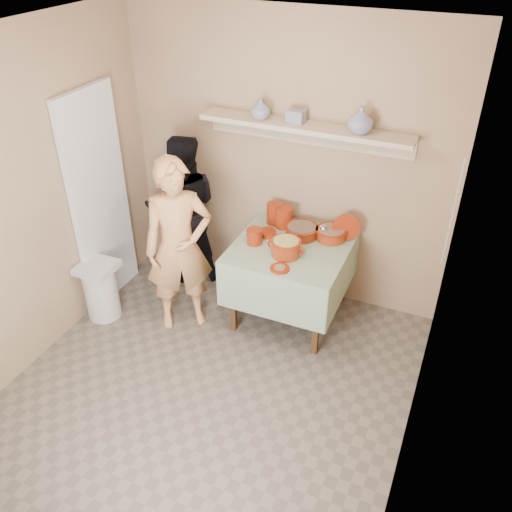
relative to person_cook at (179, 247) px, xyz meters
The scene contains 22 objects.
ground 1.30m from the person_cook, 54.37° to the right, with size 3.50×3.50×0.00m, color #675C51.
tile_panel 0.89m from the person_cook, behind, with size 0.06×0.70×2.00m, color silver.
plate_stack_a 0.95m from the person_cook, 53.37° to the left, with size 0.15×0.15×0.20m, color maroon.
plate_stack_b 0.99m from the person_cook, 47.85° to the left, with size 0.16×0.16×0.19m, color maroon.
bowl_stack 0.65m from the person_cook, 33.91° to the left, with size 0.14×0.14×0.14m, color maroon.
empty_bowl 0.79m from the person_cook, 41.76° to the left, with size 0.15×0.15×0.05m, color maroon.
propped_lid 1.45m from the person_cook, 30.63° to the left, with size 0.24×0.24×0.02m, color maroon.
vase_right 1.80m from the person_cook, 31.66° to the left, with size 0.20×0.20×0.21m, color navy.
vase_left 1.34m from the person_cook, 61.79° to the left, with size 0.16×0.16×0.17m, color navy.
ceramic_box 1.45m from the person_cook, 48.22° to the left, with size 0.14×0.10×0.10m, color navy.
person_cook is the anchor object (origin of this frame).
person_helper 0.75m from the person_cook, 117.52° to the left, with size 0.73×0.57×1.50m, color black.
room_shell 1.31m from the person_cook, 54.37° to the right, with size 3.04×3.54×2.62m.
serving_table 0.97m from the person_cook, 27.77° to the left, with size 0.97×0.97×0.76m.
cazuela_meat_a 1.08m from the person_cook, 36.08° to the left, with size 0.30×0.30×0.10m.
cazuela_meat_b 1.32m from the person_cook, 31.70° to the left, with size 0.28×0.28×0.10m.
ladle 1.25m from the person_cook, 31.95° to the left, with size 0.08×0.26×0.19m.
cazuela_rice 0.90m from the person_cook, 18.93° to the left, with size 0.33×0.25×0.14m.
front_plate 0.89m from the person_cook, ahead, with size 0.16×0.16×0.03m.
wall_shelf 1.44m from the person_cook, 45.73° to the left, with size 1.80×0.25×0.21m.
trash_bin 0.92m from the person_cook, 162.54° to the right, with size 0.32×0.32×0.56m.
electrical_cord 2.21m from the person_cook, 17.36° to the left, with size 0.01×0.05×0.90m.
Camera 1 is at (1.54, -2.45, 3.23)m, focal length 38.00 mm.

